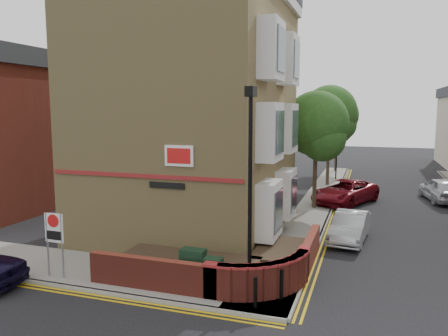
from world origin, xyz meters
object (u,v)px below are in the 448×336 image
Objects in this scene: utility_cabinet_large at (193,267)px; silver_car_near at (350,227)px; lamppost at (250,191)px; zone_sign at (54,233)px.

utility_cabinet_large reaches higher than silver_car_near.
zone_sign is at bearing -173.93° from lamppost.
lamppost reaches higher than zone_sign.
utility_cabinet_large is 4.86m from zone_sign.
zone_sign is at bearing -133.72° from silver_car_near.
utility_cabinet_large is 8.37m from silver_car_near.
lamppost is 6.85m from zone_sign.
lamppost is at bearing -3.01° from utility_cabinet_large.
zone_sign is at bearing -170.31° from utility_cabinet_large.
lamppost is 1.64× the size of silver_car_near.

